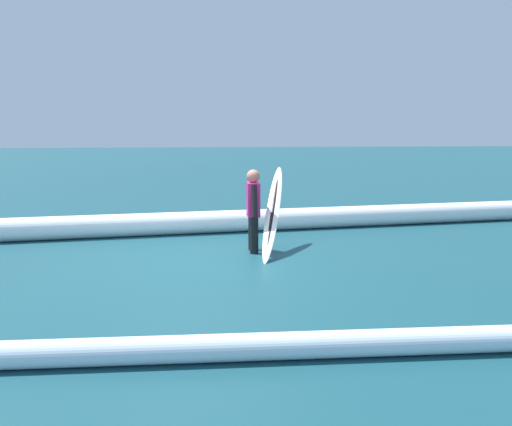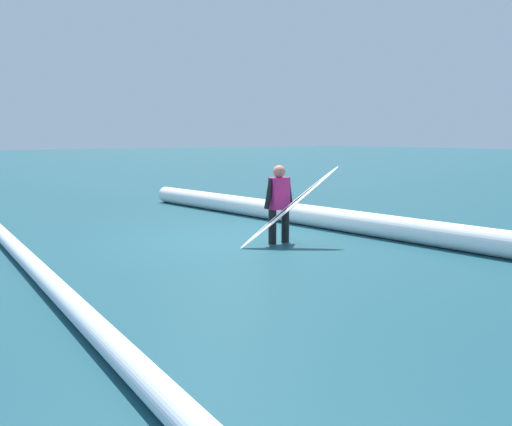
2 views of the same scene
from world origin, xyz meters
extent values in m
plane|color=#174651|center=(0.00, 0.00, 0.00)|extent=(152.08, 152.08, 0.00)
cylinder|color=black|center=(-0.94, -0.72, 0.30)|extent=(0.14, 0.14, 0.60)
cylinder|color=black|center=(-0.93, -0.44, 0.30)|extent=(0.14, 0.14, 0.60)
cube|color=#D82672|center=(-0.94, -0.58, 0.88)|extent=(0.22, 0.35, 0.56)
sphere|color=#BF7564|center=(-0.94, -0.58, 1.26)|extent=(0.22, 0.22, 0.22)
cylinder|color=black|center=(-0.95, -0.79, 0.88)|extent=(0.09, 0.17, 0.53)
cylinder|color=black|center=(-0.93, -0.36, 0.88)|extent=(0.09, 0.19, 0.53)
ellipsoid|color=white|center=(-1.26, -0.56, 0.68)|extent=(0.78, 1.79, 1.39)
ellipsoid|color=black|center=(-1.26, -0.56, 0.68)|extent=(0.53, 1.41, 1.12)
cylinder|color=white|center=(-1.42, -2.43, 0.22)|extent=(14.82, 1.59, 0.44)
camera|label=1|loc=(0.29, 7.64, 1.92)|focal=35.65mm
camera|label=2|loc=(-8.67, 5.52, 1.86)|focal=39.69mm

